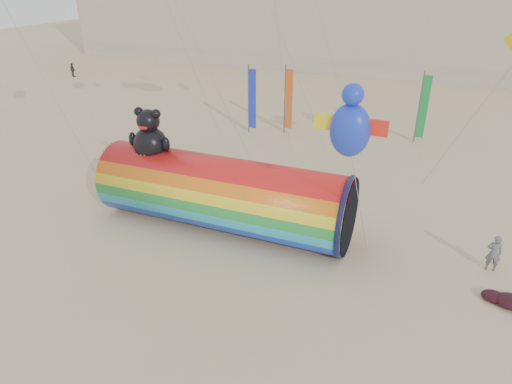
% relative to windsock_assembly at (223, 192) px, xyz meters
% --- Properties ---
extents(ground, '(160.00, 160.00, 0.00)m').
position_rel_windsock_assembly_xyz_m(ground, '(1.39, -1.87, -1.88)').
color(ground, '#CCB58C').
rests_on(ground, ground).
extents(windsock_assembly, '(12.32, 3.75, 5.68)m').
position_rel_windsock_assembly_xyz_m(windsock_assembly, '(0.00, 0.00, 0.00)').
color(windsock_assembly, red).
rests_on(windsock_assembly, ground).
extents(kite_handler, '(0.63, 0.44, 1.68)m').
position_rel_windsock_assembly_xyz_m(kite_handler, '(12.11, 1.00, -1.04)').
color(kite_handler, slate).
rests_on(kite_handler, ground).
extents(festival_banners, '(12.77, 2.73, 5.20)m').
position_rel_windsock_assembly_xyz_m(festival_banners, '(0.62, 14.91, 0.75)').
color(festival_banners, '#59595E').
rests_on(festival_banners, ground).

